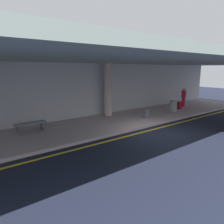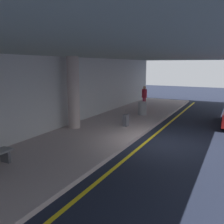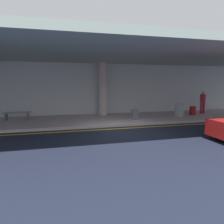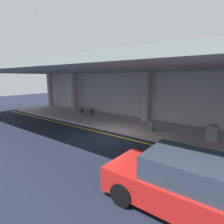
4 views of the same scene
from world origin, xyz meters
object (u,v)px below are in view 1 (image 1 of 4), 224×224
Objects in this scene: suitcase_upright_primary at (179,105)px; bench_metal at (30,125)px; support_column_center at (108,90)px; traveler_with_luggage at (184,96)px; trash_bin_steel at (173,106)px; suitcase_upright_secondary at (146,114)px.

bench_metal is at bearing -163.02° from suitcase_upright_primary.
support_column_center reaches higher than traveler_with_luggage.
suitcase_upright_primary is at bearing 174.20° from traveler_with_luggage.
support_column_center is at bearing -173.11° from suitcase_upright_primary.
trash_bin_steel is at bearing -7.16° from bench_metal.
traveler_with_luggage is (7.27, -1.24, -0.86)m from support_column_center.
support_column_center is 7.43m from traveler_with_luggage.
support_column_center is 3.12m from suitcase_upright_secondary.
bench_metal is (-11.71, 0.97, 0.04)m from suitcase_upright_primary.
traveler_with_luggage is at bearing 16.89° from trash_bin_steel.
trash_bin_steel is (4.87, -1.97, -1.40)m from support_column_center.
support_column_center is at bearing 6.81° from bench_metal.
traveler_with_luggage is 1.98× the size of trash_bin_steel.
traveler_with_luggage reaches higher than bench_metal.
support_column_center is at bearing 157.97° from trash_bin_steel.
suitcase_upright_primary is at bearing -14.83° from support_column_center.
suitcase_upright_primary is (-1.11, -0.39, -0.65)m from traveler_with_luggage.
suitcase_upright_primary is at bearing -4.73° from bench_metal.
trash_bin_steel is at bearing 3.54° from suitcase_upright_secondary.
trash_bin_steel is (3.31, 0.27, 0.11)m from suitcase_upright_secondary.
traveler_with_luggage is 1.34m from suitcase_upright_primary.
traveler_with_luggage is at bearing -9.67° from support_column_center.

